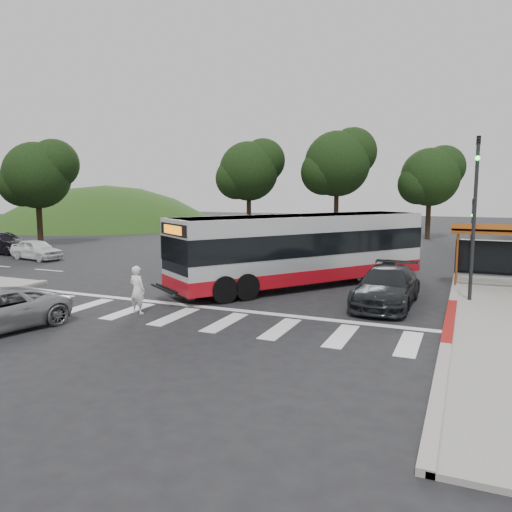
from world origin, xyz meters
The scene contains 18 objects.
ground centered at (0.00, 0.00, 0.00)m, with size 140.00×140.00×0.00m, color black.
sidewalk_east centered at (11.00, 8.00, 0.06)m, with size 4.00×40.00×0.12m, color gray.
curb_east centered at (9.00, 8.00, 0.07)m, with size 0.30×40.00×0.15m, color #9E9991.
curb_east_red centered at (9.00, -2.00, 0.08)m, with size 0.32×6.00×0.15m, color maroon.
hillside_nw centered at (-32.00, 30.00, 0.00)m, with size 44.00×44.00×10.00m, color #224114.
crosswalk_ladder centered at (0.00, -5.00, 0.01)m, with size 18.00×2.60×0.01m, color silver.
bus_shelter centered at (10.80, 5.10, 2.35)m, with size 4.20×1.60×2.86m.
traffic_signal_ne_tall centered at (9.60, 1.49, 3.88)m, with size 0.18×0.37×6.50m.
traffic_signal_ne_short centered at (9.60, 8.49, 2.48)m, with size 0.18×0.37×4.00m.
tree_north_a centered at (-1.92, 26.07, 6.92)m, with size 6.60×6.15×10.17m.
tree_north_b centered at (6.07, 28.06, 5.66)m, with size 5.72×5.33×8.43m.
tree_north_c centered at (-9.92, 24.06, 6.29)m, with size 6.16×5.74×9.30m.
tree_west_a centered at (-21.93, 10.06, 5.66)m, with size 5.72×5.33×8.43m.
transit_bus centered at (2.40, 2.27, 1.65)m, with size 2.77×12.77×3.30m, color silver, non-canonical shape.
pedestrian centered at (-1.45, -5.15, 0.88)m, with size 0.64×0.42×1.76m, color white.
dark_sedan centered at (6.63, -0.28, 0.75)m, with size 2.10×5.17×1.50m, color black.
west_car_white centered at (-16.01, 3.96, 0.65)m, with size 1.54×3.83×1.30m, color white.
west_car_black centered at (-20.52, 5.12, 0.73)m, with size 1.55×4.45×1.47m, color black.
Camera 1 is at (9.42, -19.68, 4.46)m, focal length 35.00 mm.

